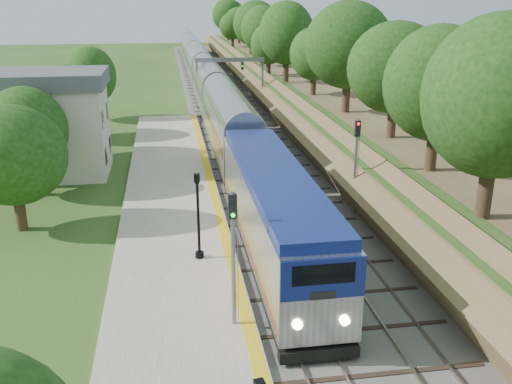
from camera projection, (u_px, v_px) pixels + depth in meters
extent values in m
cube|color=#4C4944|center=(222.00, 101.00, 75.10)|extent=(9.50, 170.00, 0.12)
cube|color=gray|center=(202.00, 101.00, 74.65)|extent=(0.08, 170.00, 0.16)
cube|color=gray|center=(213.00, 101.00, 74.86)|extent=(0.08, 170.00, 0.16)
cube|color=gray|center=(232.00, 100.00, 75.24)|extent=(0.08, 170.00, 0.16)
cube|color=gray|center=(243.00, 100.00, 75.45)|extent=(0.08, 170.00, 0.16)
cube|color=gray|center=(174.00, 235.00, 32.92)|extent=(6.40, 68.00, 0.38)
cube|color=gold|center=(223.00, 229.00, 33.27)|extent=(0.55, 68.00, 0.01)
cube|color=brown|center=(293.00, 89.00, 76.01)|extent=(9.00, 170.00, 3.00)
cube|color=brown|center=(264.00, 91.00, 75.51)|extent=(4.47, 170.00, 4.54)
cylinder|color=#332316|center=(482.00, 187.00, 28.19)|extent=(0.60, 0.60, 2.62)
sphere|color=#14330D|center=(492.00, 116.00, 27.02)|extent=(5.70, 5.70, 5.70)
cylinder|color=#332316|center=(282.00, 67.00, 74.87)|extent=(0.60, 0.60, 2.62)
sphere|color=#14330D|center=(283.00, 40.00, 73.71)|extent=(5.70, 5.70, 5.70)
cylinder|color=#332316|center=(236.00, 40.00, 121.56)|extent=(0.60, 0.60, 2.62)
sphere|color=#14330D|center=(236.00, 22.00, 120.39)|extent=(5.70, 5.70, 5.70)
cube|color=silver|center=(53.00, 132.00, 43.66)|extent=(8.00, 6.00, 6.80)
cube|color=#505358|center=(46.00, 79.00, 42.35)|extent=(8.60, 6.60, 1.20)
cube|color=black|center=(106.00, 156.00, 43.09)|extent=(0.05, 1.10, 1.30)
cube|color=black|center=(110.00, 144.00, 46.45)|extent=(0.05, 1.10, 1.30)
cube|color=black|center=(103.00, 119.00, 42.17)|extent=(0.05, 1.10, 1.30)
cube|color=black|center=(107.00, 110.00, 45.53)|extent=(0.05, 1.10, 1.30)
cylinder|color=slate|center=(197.00, 84.00, 68.92)|extent=(0.24, 0.24, 6.20)
cylinder|color=slate|center=(262.00, 83.00, 70.09)|extent=(0.24, 0.24, 6.20)
cube|color=slate|center=(230.00, 60.00, 68.57)|extent=(8.40, 0.25, 0.50)
cube|color=black|center=(209.00, 67.00, 68.31)|extent=(0.30, 0.20, 0.90)
cube|color=black|center=(242.00, 66.00, 68.90)|extent=(0.30, 0.20, 0.90)
cylinder|color=#332316|center=(75.00, 173.00, 40.93)|extent=(0.60, 0.60, 2.45)
sphere|color=#14330D|center=(70.00, 128.00, 39.84)|extent=(5.32, 5.32, 5.32)
cylinder|color=#332316|center=(98.00, 125.00, 55.87)|extent=(0.60, 0.60, 2.45)
sphere|color=#14330D|center=(95.00, 91.00, 54.78)|extent=(5.32, 5.32, 5.32)
cube|color=black|center=(274.00, 248.00, 30.27)|extent=(2.91, 18.24, 0.63)
cube|color=#B7BAC1|center=(274.00, 211.00, 29.58)|extent=(3.17, 19.00, 3.59)
cube|color=navy|center=(274.00, 174.00, 28.91)|extent=(3.04, 18.24, 0.46)
cube|color=navy|center=(323.00, 279.00, 20.35)|extent=(3.14, 0.10, 1.58)
cube|color=black|center=(324.00, 274.00, 20.24)|extent=(2.32, 0.06, 0.79)
cube|color=#A2180F|center=(274.00, 232.00, 29.97)|extent=(3.19, 18.62, 0.11)
cube|color=#B7BAC1|center=(230.00, 130.00, 48.99)|extent=(3.17, 21.12, 4.12)
cube|color=#B7BAC1|center=(210.00, 90.00, 69.26)|extent=(3.17, 21.12, 4.12)
cube|color=#B7BAC1|center=(199.00, 69.00, 89.54)|extent=(3.17, 21.12, 4.12)
cube|color=#B7BAC1|center=(192.00, 55.00, 109.82)|extent=(3.17, 21.12, 4.12)
cube|color=#B7BAC1|center=(188.00, 46.00, 130.09)|extent=(3.17, 21.12, 4.12)
cylinder|color=black|center=(200.00, 255.00, 29.64)|extent=(0.45, 0.45, 0.31)
cylinder|color=black|center=(198.00, 219.00, 28.98)|extent=(0.14, 0.14, 4.00)
cube|color=black|center=(197.00, 178.00, 28.26)|extent=(0.32, 0.32, 0.41)
cube|color=silver|center=(197.00, 178.00, 28.26)|extent=(0.23, 0.23, 0.31)
cylinder|color=slate|center=(233.00, 260.00, 22.78)|extent=(0.18, 0.18, 5.80)
cube|color=black|center=(233.00, 206.00, 22.03)|extent=(0.34, 0.22, 1.00)
cylinder|color=#0CE526|center=(233.00, 207.00, 21.91)|extent=(0.16, 0.06, 0.16)
cylinder|color=slate|center=(355.00, 167.00, 35.53)|extent=(0.18, 0.18, 6.08)
cube|color=black|center=(358.00, 129.00, 34.72)|extent=(0.33, 0.22, 0.98)
cylinder|color=#FF0C0C|center=(358.00, 129.00, 34.61)|extent=(0.16, 0.06, 0.16)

